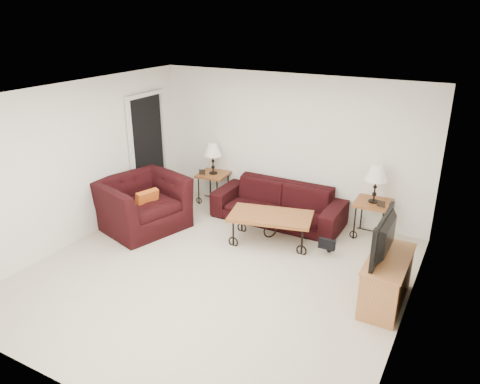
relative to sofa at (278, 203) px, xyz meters
name	(u,v)px	position (x,y,z in m)	size (l,w,h in m)	color
ground	(216,274)	(-0.04, -2.02, -0.33)	(5.00, 5.00, 0.00)	beige
wall_back	(289,146)	(-0.04, 0.48, 0.92)	(5.00, 0.02, 2.50)	white
wall_front	(64,284)	(-0.04, -4.52, 0.92)	(5.00, 0.02, 2.50)	white
wall_left	(78,163)	(-2.54, -2.02, 0.92)	(0.02, 5.00, 2.50)	white
wall_right	(413,233)	(2.46, -2.02, 0.92)	(0.02, 5.00, 2.50)	white
ceiling	(212,96)	(-0.04, -2.02, 2.17)	(5.00, 5.00, 0.00)	white
doorway	(148,151)	(-2.51, -0.37, 0.69)	(0.08, 0.94, 2.04)	black
sofa	(278,203)	(0.00, 0.00, 0.00)	(2.28, 0.89, 0.66)	black
side_table_left	(214,188)	(-1.44, 0.18, -0.04)	(0.54, 0.54, 0.59)	#9B5727
side_table_right	(371,219)	(1.58, 0.18, -0.03)	(0.56, 0.56, 0.61)	#9B5727
lamp_left	(213,159)	(-1.44, 0.18, 0.55)	(0.33, 0.33, 0.59)	black
lamp_right	(375,184)	(1.58, 0.18, 0.59)	(0.35, 0.35, 0.61)	black
photo_frame_left	(202,172)	(-1.59, 0.03, 0.31)	(0.12, 0.02, 0.10)	black
photo_frame_right	(381,204)	(1.73, 0.03, 0.33)	(0.12, 0.02, 0.10)	black
coffee_table	(270,229)	(0.22, -0.79, -0.09)	(1.28, 0.70, 0.48)	#9B5727
armchair	(142,204)	(-1.91, -1.33, 0.10)	(1.34, 1.17, 0.87)	black
throw_pillow	(147,202)	(-1.76, -1.38, 0.19)	(0.39, 0.10, 0.39)	#C55B19
tv_stand	(386,280)	(2.19, -1.58, -0.01)	(0.45, 1.07, 0.64)	#BE7F46
television	(391,237)	(2.17, -1.58, 0.59)	(0.96, 0.13, 0.55)	black
backpack	(330,238)	(1.16, -0.66, -0.08)	(0.39, 0.30, 0.50)	black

